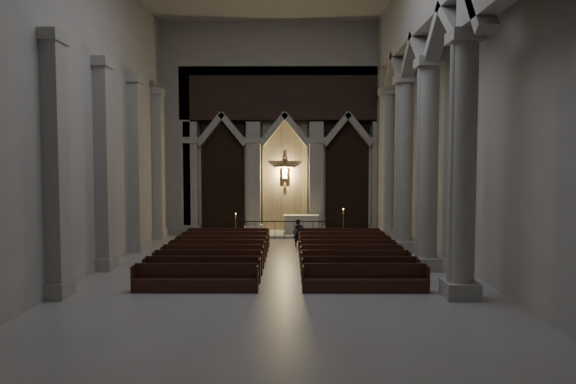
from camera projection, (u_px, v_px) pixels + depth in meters
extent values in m
plane|color=#A29F9A|center=(281.00, 279.00, 18.17)|extent=(24.00, 24.00, 0.00)
cube|color=#ADAAA2|center=(285.00, 130.00, 29.79)|extent=(14.00, 0.10, 12.00)
cube|color=#ADAAA2|center=(80.00, 108.00, 17.84)|extent=(0.10, 24.00, 12.00)
cube|color=#ADAAA2|center=(483.00, 108.00, 17.77)|extent=(0.10, 24.00, 12.00)
cube|color=#A5A29A|center=(191.00, 178.00, 29.48)|extent=(0.80, 0.50, 6.40)
cube|color=#A5A29A|center=(192.00, 229.00, 29.66)|extent=(1.05, 0.70, 0.50)
cube|color=#A5A29A|center=(191.00, 140.00, 29.35)|extent=(1.00, 0.65, 0.35)
cube|color=#A5A29A|center=(254.00, 178.00, 29.46)|extent=(0.80, 0.50, 6.40)
cube|color=#A5A29A|center=(254.00, 229.00, 29.64)|extent=(1.05, 0.70, 0.50)
cube|color=#A5A29A|center=(253.00, 140.00, 29.33)|extent=(1.00, 0.65, 0.35)
cube|color=#A5A29A|center=(316.00, 178.00, 29.45)|extent=(0.80, 0.50, 6.40)
cube|color=#A5A29A|center=(316.00, 229.00, 29.62)|extent=(1.05, 0.70, 0.50)
cube|color=#A5A29A|center=(316.00, 140.00, 29.32)|extent=(1.00, 0.65, 0.35)
cube|color=#A5A29A|center=(379.00, 178.00, 29.43)|extent=(0.80, 0.50, 6.40)
cube|color=#A5A29A|center=(378.00, 229.00, 29.60)|extent=(1.05, 0.70, 0.50)
cube|color=#A5A29A|center=(379.00, 140.00, 29.30)|extent=(1.00, 0.65, 0.35)
cube|color=black|center=(223.00, 173.00, 29.80)|extent=(2.60, 0.15, 7.00)
cube|color=tan|center=(285.00, 173.00, 29.79)|extent=(2.60, 0.15, 7.00)
cube|color=black|center=(347.00, 173.00, 29.77)|extent=(2.60, 0.15, 7.00)
cube|color=black|center=(285.00, 94.00, 29.17)|extent=(12.00, 0.50, 3.00)
cube|color=#A5A29A|center=(177.00, 155.00, 29.41)|extent=(1.60, 0.50, 9.00)
cube|color=#A5A29A|center=(393.00, 155.00, 29.35)|extent=(1.60, 0.50, 9.00)
cube|color=#A5A29A|center=(285.00, 49.00, 29.02)|extent=(14.00, 0.50, 3.00)
plane|color=#FFBC72|center=(285.00, 173.00, 29.76)|extent=(1.50, 0.00, 1.50)
cube|color=#54321C|center=(285.00, 173.00, 29.67)|extent=(0.13, 0.08, 1.80)
cube|color=#54321C|center=(285.00, 167.00, 29.64)|extent=(1.10, 0.08, 0.13)
cube|color=#A17F5E|center=(285.00, 173.00, 29.61)|extent=(0.26, 0.10, 0.60)
sphere|color=#A17F5E|center=(285.00, 167.00, 29.58)|extent=(0.17, 0.17, 0.17)
cylinder|color=#A17F5E|center=(280.00, 167.00, 29.59)|extent=(0.45, 0.08, 0.08)
cylinder|color=#A17F5E|center=(289.00, 167.00, 29.59)|extent=(0.45, 0.08, 0.08)
cube|color=#A5A29A|center=(386.00, 234.00, 27.61)|extent=(1.00, 1.00, 0.50)
cylinder|color=#A5A29A|center=(387.00, 164.00, 27.38)|extent=(0.70, 0.70, 7.50)
cube|color=#A5A29A|center=(388.00, 91.00, 27.15)|extent=(0.95, 0.95, 0.35)
cube|color=#A5A29A|center=(403.00, 246.00, 23.61)|extent=(1.00, 1.00, 0.50)
cylinder|color=#A5A29A|center=(404.00, 165.00, 23.39)|extent=(0.70, 0.70, 7.50)
cube|color=#A5A29A|center=(405.00, 79.00, 23.16)|extent=(0.95, 0.95, 0.35)
cube|color=#A5A29A|center=(425.00, 263.00, 19.62)|extent=(1.00, 1.00, 0.50)
cylinder|color=#A5A29A|center=(427.00, 165.00, 19.40)|extent=(0.70, 0.70, 7.50)
cube|color=#A5A29A|center=(429.00, 62.00, 19.17)|extent=(0.95, 0.95, 0.35)
cube|color=#A5A29A|center=(460.00, 289.00, 15.63)|extent=(1.00, 1.00, 0.50)
cylinder|color=#A5A29A|center=(462.00, 166.00, 15.40)|extent=(0.70, 0.70, 7.50)
cube|color=#A5A29A|center=(465.00, 36.00, 15.17)|extent=(0.95, 0.95, 0.35)
cube|color=#A5A29A|center=(381.00, 153.00, 29.24)|extent=(0.55, 1.20, 9.20)
cube|color=#A5A29A|center=(160.00, 234.00, 27.67)|extent=(0.60, 1.00, 0.50)
cube|color=#A5A29A|center=(158.00, 164.00, 27.44)|extent=(0.50, 0.80, 7.50)
cube|color=#A5A29A|center=(157.00, 92.00, 27.21)|extent=(0.60, 1.00, 0.35)
cube|color=#A5A29A|center=(137.00, 246.00, 23.67)|extent=(0.60, 1.00, 0.50)
cube|color=#A5A29A|center=(136.00, 165.00, 23.45)|extent=(0.50, 0.80, 7.50)
cube|color=#A5A29A|center=(134.00, 80.00, 23.22)|extent=(0.60, 1.00, 0.35)
cube|color=#A5A29A|center=(106.00, 263.00, 19.68)|extent=(0.60, 1.00, 0.50)
cube|color=#A5A29A|center=(104.00, 165.00, 19.46)|extent=(0.50, 0.80, 7.50)
cube|color=#A5A29A|center=(102.00, 63.00, 19.23)|extent=(0.60, 1.00, 0.35)
cube|color=#A5A29A|center=(60.00, 289.00, 15.69)|extent=(0.60, 1.00, 0.50)
cube|color=#A5A29A|center=(56.00, 166.00, 15.46)|extent=(0.50, 0.80, 7.50)
cube|color=#A5A29A|center=(53.00, 37.00, 15.23)|extent=(0.60, 1.00, 0.35)
cube|color=#A5A29A|center=(285.00, 234.00, 28.74)|extent=(8.50, 2.60, 0.15)
cube|color=beige|center=(301.00, 224.00, 28.71)|extent=(1.82, 0.71, 0.96)
cube|color=silver|center=(301.00, 215.00, 28.68)|extent=(1.97, 0.79, 0.04)
cube|color=black|center=(284.00, 221.00, 27.27)|extent=(5.06, 0.05, 0.05)
cube|color=black|center=(237.00, 230.00, 27.31)|extent=(0.09, 0.09, 1.01)
cube|color=black|center=(332.00, 230.00, 27.28)|extent=(0.09, 0.09, 1.01)
cylinder|color=black|center=(246.00, 230.00, 27.31)|extent=(0.02, 0.02, 0.93)
cylinder|color=black|center=(256.00, 230.00, 27.30)|extent=(0.02, 0.02, 0.93)
cylinder|color=black|center=(265.00, 230.00, 27.30)|extent=(0.02, 0.02, 0.93)
cylinder|color=black|center=(275.00, 230.00, 27.30)|extent=(0.02, 0.02, 0.93)
cylinder|color=black|center=(284.00, 230.00, 27.30)|extent=(0.02, 0.02, 0.93)
cylinder|color=black|center=(294.00, 230.00, 27.29)|extent=(0.02, 0.02, 0.93)
cylinder|color=black|center=(303.00, 230.00, 27.29)|extent=(0.02, 0.02, 0.93)
cylinder|color=black|center=(313.00, 230.00, 27.29)|extent=(0.02, 0.02, 0.93)
cylinder|color=black|center=(322.00, 230.00, 27.29)|extent=(0.02, 0.02, 0.93)
cylinder|color=gold|center=(236.00, 237.00, 27.89)|extent=(0.22, 0.22, 0.05)
cylinder|color=gold|center=(236.00, 227.00, 27.86)|extent=(0.03, 0.03, 1.08)
cylinder|color=gold|center=(236.00, 218.00, 27.83)|extent=(0.11, 0.11, 0.02)
cylinder|color=beige|center=(236.00, 216.00, 27.82)|extent=(0.04, 0.04, 0.19)
sphere|color=#ECCC52|center=(236.00, 214.00, 27.82)|extent=(0.04, 0.04, 0.04)
cylinder|color=gold|center=(343.00, 238.00, 27.71)|extent=(0.27, 0.27, 0.06)
cylinder|color=gold|center=(343.00, 226.00, 27.67)|extent=(0.04, 0.04, 1.31)
cylinder|color=gold|center=(343.00, 214.00, 27.63)|extent=(0.14, 0.14, 0.02)
cylinder|color=beige|center=(343.00, 211.00, 27.62)|extent=(0.05, 0.05, 0.23)
sphere|color=#ECCC52|center=(343.00, 209.00, 27.61)|extent=(0.05, 0.05, 0.05)
cube|color=black|center=(228.00, 242.00, 24.93)|extent=(3.94, 0.38, 0.42)
cube|color=black|center=(229.00, 233.00, 25.08)|extent=(3.94, 0.07, 0.47)
cube|color=black|center=(188.00, 238.00, 24.92)|extent=(0.06, 0.42, 0.85)
cube|color=black|center=(269.00, 238.00, 24.90)|extent=(0.06, 0.42, 0.85)
cube|color=black|center=(339.00, 243.00, 24.90)|extent=(3.94, 0.38, 0.42)
cube|color=black|center=(339.00, 233.00, 25.05)|extent=(3.94, 0.07, 0.47)
cube|color=black|center=(299.00, 238.00, 24.90)|extent=(0.06, 0.42, 0.85)
cube|color=black|center=(380.00, 238.00, 24.88)|extent=(0.06, 0.42, 0.85)
cube|color=black|center=(225.00, 247.00, 23.69)|extent=(3.94, 0.38, 0.42)
cube|color=black|center=(226.00, 237.00, 23.85)|extent=(3.94, 0.07, 0.47)
cube|color=black|center=(182.00, 242.00, 23.69)|extent=(0.06, 0.42, 0.85)
cube|color=black|center=(268.00, 242.00, 23.67)|extent=(0.06, 0.42, 0.85)
cube|color=black|center=(342.00, 247.00, 23.67)|extent=(3.94, 0.38, 0.42)
cube|color=black|center=(342.00, 237.00, 23.82)|extent=(3.94, 0.07, 0.47)
cube|color=black|center=(299.00, 242.00, 23.66)|extent=(0.06, 0.42, 0.85)
cube|color=black|center=(385.00, 242.00, 23.65)|extent=(0.06, 0.42, 0.85)
cube|color=black|center=(221.00, 251.00, 22.46)|extent=(3.94, 0.38, 0.42)
cube|color=black|center=(222.00, 241.00, 22.61)|extent=(3.94, 0.07, 0.47)
cube|color=black|center=(177.00, 247.00, 22.46)|extent=(0.06, 0.42, 0.85)
cube|color=black|center=(266.00, 247.00, 22.44)|extent=(0.06, 0.42, 0.85)
cube|color=black|center=(345.00, 251.00, 22.43)|extent=(3.94, 0.38, 0.42)
cube|color=black|center=(344.00, 241.00, 22.59)|extent=(3.94, 0.07, 0.47)
cube|color=black|center=(300.00, 247.00, 22.43)|extent=(0.06, 0.42, 0.85)
cube|color=black|center=(390.00, 247.00, 22.41)|extent=(0.06, 0.42, 0.85)
cube|color=black|center=(217.00, 257.00, 21.23)|extent=(3.94, 0.38, 0.42)
cube|color=black|center=(218.00, 245.00, 21.38)|extent=(3.94, 0.07, 0.47)
cube|color=black|center=(170.00, 251.00, 21.23)|extent=(0.06, 0.42, 0.85)
cube|color=black|center=(265.00, 252.00, 21.21)|extent=(0.06, 0.42, 0.85)
cube|color=black|center=(348.00, 257.00, 21.20)|extent=(3.94, 0.38, 0.42)
cube|color=black|center=(347.00, 245.00, 21.35)|extent=(3.94, 0.07, 0.47)
cube|color=black|center=(300.00, 252.00, 21.20)|extent=(0.06, 0.42, 0.85)
cube|color=black|center=(396.00, 252.00, 21.18)|extent=(0.06, 0.42, 0.85)
cube|color=black|center=(213.00, 262.00, 20.00)|extent=(3.94, 0.38, 0.42)
cube|color=black|center=(214.00, 250.00, 20.15)|extent=(3.94, 0.07, 0.47)
cube|color=black|center=(162.00, 257.00, 19.99)|extent=(0.06, 0.42, 0.85)
cube|color=black|center=(263.00, 257.00, 19.97)|extent=(0.06, 0.42, 0.85)
cube|color=black|center=(351.00, 263.00, 19.97)|extent=(3.94, 0.38, 0.42)
cube|color=black|center=(351.00, 250.00, 20.12)|extent=(3.94, 0.07, 0.47)
cube|color=black|center=(301.00, 257.00, 19.97)|extent=(0.06, 0.42, 0.85)
cube|color=black|center=(402.00, 257.00, 19.95)|extent=(0.06, 0.42, 0.85)
cube|color=black|center=(208.00, 269.00, 18.76)|extent=(3.94, 0.38, 0.42)
cube|color=black|center=(209.00, 256.00, 18.91)|extent=(3.94, 0.07, 0.47)
cube|color=black|center=(154.00, 263.00, 18.76)|extent=(0.06, 0.42, 0.85)
cube|color=black|center=(262.00, 263.00, 18.74)|extent=(0.06, 0.42, 0.85)
cube|color=black|center=(355.00, 269.00, 18.74)|extent=(3.94, 0.38, 0.42)
cube|color=black|center=(355.00, 256.00, 18.89)|extent=(3.94, 0.07, 0.47)
cube|color=black|center=(301.00, 263.00, 18.73)|extent=(0.06, 0.42, 0.85)
cube|color=black|center=(409.00, 264.00, 18.71)|extent=(0.06, 0.42, 0.85)
cube|color=black|center=(202.00, 277.00, 17.53)|extent=(3.94, 0.38, 0.42)
cube|color=black|center=(203.00, 263.00, 17.68)|extent=(3.94, 0.07, 0.47)
cube|color=black|center=(144.00, 271.00, 17.53)|extent=(0.06, 0.42, 0.85)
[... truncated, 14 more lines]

